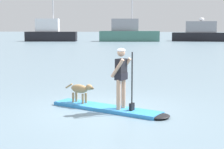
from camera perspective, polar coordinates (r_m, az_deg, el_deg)
ground_plane at (r=10.16m, az=-1.03°, el=-5.78°), size 400.00×400.00×0.00m
paddleboard at (r=10.02m, az=0.06°, el=-5.66°), size 3.65×2.02×0.10m
person_paddler at (r=9.68m, az=1.57°, el=0.07°), size 0.68×0.59×1.69m
dog at (r=10.58m, az=-5.13°, el=-2.47°), size 1.02×0.49×0.60m
moored_boat_outer at (r=63.46m, az=-10.07°, el=6.72°), size 9.25×3.79×8.92m
moored_boat_far_port at (r=62.29m, az=2.59°, el=6.80°), size 10.87×5.17×9.76m
moored_boat_center at (r=64.72m, az=14.88°, el=6.44°), size 11.99×4.19×4.18m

